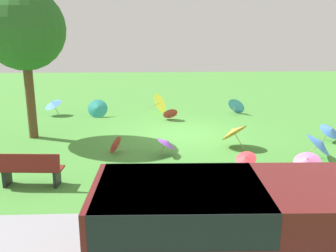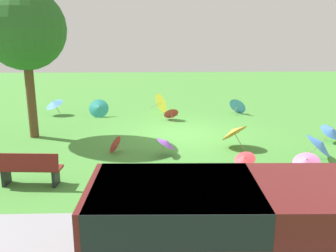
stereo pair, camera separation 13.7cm
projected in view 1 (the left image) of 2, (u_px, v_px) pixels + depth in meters
name	position (u px, v px, depth m)	size (l,w,h in m)	color
ground	(180.00, 134.00, 14.08)	(40.00, 40.00, 0.00)	#478C38
van_dark	(227.00, 220.00, 5.96)	(4.65, 2.22, 1.53)	#591919
park_bench	(30.00, 169.00, 9.32)	(1.63, 0.58, 0.90)	maroon
shade_tree	(24.00, 30.00, 12.67)	(2.82, 2.82, 5.25)	brown
parasol_blue_0	(331.00, 130.00, 13.04)	(1.01, 1.00, 0.68)	tan
parasol_red_0	(245.00, 158.00, 10.37)	(0.80, 0.80, 0.57)	tan
parasol_red_1	(114.00, 144.00, 11.86)	(0.63, 0.68, 0.60)	tan
parasol_blue_1	(237.00, 105.00, 17.34)	(0.98, 0.96, 0.79)	tan
parasol_red_2	(170.00, 112.00, 16.13)	(0.75, 0.70, 0.61)	tan
parasol_orange_0	(233.00, 131.00, 12.37)	(1.24, 1.24, 0.92)	tan
parasol_teal_0	(98.00, 108.00, 16.63)	(0.91, 0.87, 0.81)	tan
parasol_blue_2	(320.00, 143.00, 11.36)	(1.08, 1.14, 0.84)	tan
parasol_pink_1	(307.00, 160.00, 10.01)	(0.99, 0.98, 0.70)	tan
parasol_purple_1	(167.00, 142.00, 11.60)	(0.63, 0.66, 0.64)	tan
parasol_teal_1	(107.00, 176.00, 9.26)	(0.65, 0.60, 0.55)	tan
parasol_blue_4	(52.00, 103.00, 16.87)	(1.12, 1.12, 0.83)	tan
parasol_yellow_4	(161.00, 102.00, 17.47)	(1.00, 1.03, 0.97)	tan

